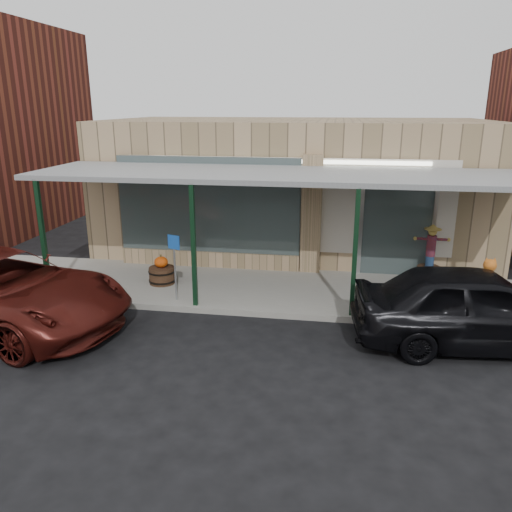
% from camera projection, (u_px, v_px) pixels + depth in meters
% --- Properties ---
extents(ground, '(120.00, 120.00, 0.00)m').
position_uv_depth(ground, '(257.00, 361.00, 9.46)').
color(ground, black).
rests_on(ground, ground).
extents(sidewalk, '(40.00, 3.20, 0.15)m').
position_uv_depth(sidewalk, '(279.00, 290.00, 12.84)').
color(sidewalk, gray).
rests_on(sidewalk, ground).
extents(storefront, '(12.00, 6.25, 4.20)m').
position_uv_depth(storefront, '(295.00, 185.00, 16.56)').
color(storefront, tan).
rests_on(storefront, ground).
extents(awning, '(12.00, 3.00, 3.04)m').
position_uv_depth(awning, '(280.00, 176.00, 11.95)').
color(awning, gray).
rests_on(awning, ground).
extents(block_buildings_near, '(61.00, 8.00, 8.00)m').
position_uv_depth(block_buildings_near, '(359.00, 132.00, 16.75)').
color(block_buildings_near, maroon).
rests_on(block_buildings_near, ground).
extents(barrel_scarecrow, '(0.94, 0.69, 1.55)m').
position_uv_depth(barrel_scarecrow, '(429.00, 262.00, 13.17)').
color(barrel_scarecrow, '#482E1D').
rests_on(barrel_scarecrow, sidewalk).
extents(barrel_pumpkin, '(0.74, 0.74, 0.78)m').
position_uv_depth(barrel_pumpkin, '(162.00, 273.00, 13.06)').
color(barrel_pumpkin, '#482E1D').
rests_on(barrel_pumpkin, sidewalk).
extents(handicap_sign, '(0.32, 0.14, 1.60)m').
position_uv_depth(handicap_sign, '(175.00, 259.00, 11.74)').
color(handicap_sign, gray).
rests_on(handicap_sign, sidewalk).
extents(parked_sedan, '(4.99, 2.36, 1.65)m').
position_uv_depth(parked_sedan, '(478.00, 307.00, 9.84)').
color(parked_sedan, black).
rests_on(parked_sedan, ground).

